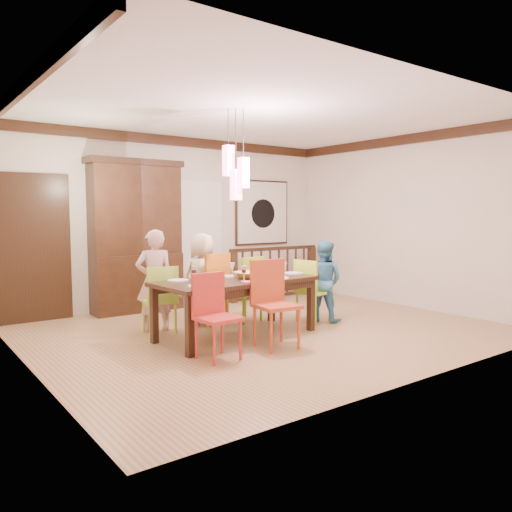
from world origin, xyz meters
TOP-DOWN VIEW (x-y plane):
  - floor at (0.00, 0.00)m, footprint 6.00×6.00m
  - ceiling at (0.00, 0.00)m, footprint 6.00×6.00m
  - wall_back at (0.00, 2.50)m, footprint 6.00×0.00m
  - wall_left at (-3.00, 0.00)m, footprint 0.00×5.00m
  - wall_right at (3.00, 0.00)m, footprint 0.00×5.00m
  - crown_molding at (0.00, 0.00)m, footprint 6.00×5.00m
  - panel_door at (-2.40, 2.45)m, footprint 1.04×0.07m
  - white_doorway at (0.35, 2.46)m, footprint 0.97×0.05m
  - painting at (1.80, 2.46)m, footprint 1.25×0.06m
  - pendant_cluster at (-0.53, -0.06)m, footprint 0.27×0.21m
  - dining_table at (-0.53, -0.06)m, footprint 2.16×1.10m
  - chair_far_left at (-1.26, 0.67)m, footprint 0.47×0.47m
  - chair_far_mid at (-0.47, 0.76)m, footprint 0.56×0.56m
  - chair_far_right at (0.10, 0.67)m, footprint 0.48×0.48m
  - chair_near_left at (-1.26, -0.77)m, footprint 0.44×0.44m
  - chair_near_mid at (-0.45, -0.79)m, footprint 0.52×0.52m
  - chair_end_right at (0.86, -0.02)m, footprint 0.47×0.47m
  - china_hutch at (-0.88, 2.30)m, footprint 1.55×0.46m
  - balustrade at (1.70, 1.95)m, footprint 1.96×0.13m
  - person_far_left at (-1.25, 0.84)m, footprint 0.57×0.45m
  - person_far_mid at (-0.53, 0.81)m, footprint 0.68×0.49m
  - person_end_right at (1.04, -0.04)m, footprint 0.64×0.71m
  - serving_bowl at (-0.36, -0.08)m, footprint 0.38×0.38m
  - small_bowl at (-0.81, -0.06)m, footprint 0.25×0.25m
  - cup_left at (-0.95, -0.25)m, footprint 0.14×0.14m
  - cup_right at (0.08, 0.05)m, footprint 0.12×0.12m
  - plate_far_left at (-1.22, 0.23)m, footprint 0.26×0.26m
  - plate_far_mid at (-0.54, 0.22)m, footprint 0.26×0.26m
  - plate_far_right at (0.22, 0.24)m, footprint 0.26×0.26m
  - plate_near_left at (-1.24, -0.35)m, footprint 0.26×0.26m
  - plate_near_mid at (-0.06, -0.35)m, footprint 0.26×0.26m
  - plate_end_right at (0.44, -0.06)m, footprint 0.26×0.26m
  - wine_glass_a at (-1.07, 0.08)m, footprint 0.08×0.08m
  - wine_glass_b at (-0.45, 0.15)m, footprint 0.08×0.08m
  - wine_glass_c at (-0.56, -0.27)m, footprint 0.08×0.08m
  - wine_glass_d at (0.15, -0.21)m, footprint 0.08×0.08m
  - napkin at (-0.59, -0.42)m, footprint 0.18×0.14m

SIDE VIEW (x-z plane):
  - floor at x=0.00m, z-range 0.00..0.00m
  - balustrade at x=1.70m, z-range 0.02..0.98m
  - chair_far_left at x=-1.26m, z-range 0.07..0.98m
  - chair_end_right at x=0.86m, z-range 0.07..0.99m
  - chair_near_left at x=-1.26m, z-range 0.07..1.01m
  - chair_far_right at x=0.10m, z-range 0.07..1.03m
  - chair_far_mid at x=-0.47m, z-range 0.07..1.11m
  - chair_near_mid at x=-0.45m, z-range 0.08..1.11m
  - person_end_right at x=1.04m, z-range 0.00..1.19m
  - person_far_mid at x=-0.53m, z-range 0.00..1.31m
  - dining_table at x=-0.53m, z-range 0.29..1.04m
  - person_far_left at x=-1.25m, z-range 0.00..1.38m
  - plate_far_left at x=-1.22m, z-range 0.75..0.76m
  - plate_far_mid at x=-0.54m, z-range 0.75..0.76m
  - plate_far_right at x=0.22m, z-range 0.75..0.76m
  - plate_near_left at x=-1.24m, z-range 0.75..0.76m
  - plate_near_mid at x=-0.06m, z-range 0.75..0.76m
  - plate_end_right at x=0.44m, z-range 0.75..0.76m
  - napkin at x=-0.59m, z-range 0.75..0.76m
  - small_bowl at x=-0.81m, z-range 0.75..0.81m
  - serving_bowl at x=-0.36m, z-range 0.75..0.84m
  - cup_right at x=0.08m, z-range 0.75..0.84m
  - cup_left at x=-0.95m, z-range 0.75..0.86m
  - wine_glass_a at x=-1.07m, z-range 0.75..0.94m
  - wine_glass_b at x=-0.45m, z-range 0.75..0.94m
  - wine_glass_c at x=-0.56m, z-range 0.75..0.94m
  - wine_glass_d at x=0.15m, z-range 0.75..0.94m
  - panel_door at x=-2.40m, z-range -0.07..2.17m
  - white_doorway at x=0.35m, z-range -0.06..2.16m
  - china_hutch at x=-0.88m, z-range 0.00..2.45m
  - wall_back at x=0.00m, z-range -1.55..4.45m
  - wall_left at x=-3.00m, z-range -1.05..3.95m
  - wall_right at x=3.00m, z-range -1.05..3.95m
  - painting at x=1.80m, z-range 0.97..2.22m
  - pendant_cluster at x=-0.53m, z-range 1.54..2.68m
  - crown_molding at x=0.00m, z-range 2.74..2.90m
  - ceiling at x=0.00m, z-range 2.90..2.90m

